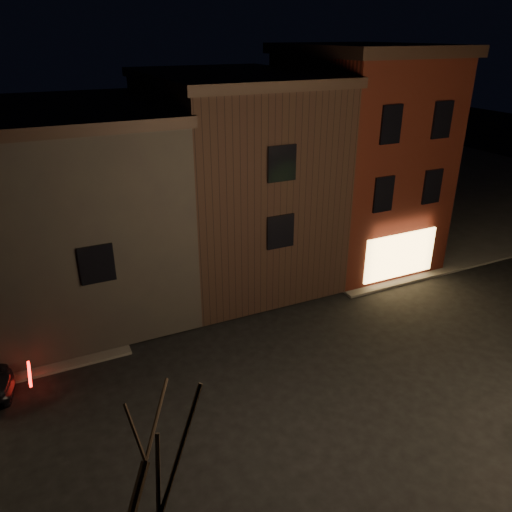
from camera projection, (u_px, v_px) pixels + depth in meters
The scene contains 5 objects.
ground at pixel (315, 396), 16.67m from camera, with size 120.00×120.00×0.00m, color black.
sidewalk_far_right at pixel (395, 179), 40.95m from camera, with size 30.00×30.00×0.12m, color #2D2B28.
corner_building at pixel (357, 155), 25.39m from camera, with size 6.50×8.50×10.50m.
row_building_a at pixel (231, 175), 23.92m from camera, with size 7.30×10.30×9.40m.
row_building_b at pixel (75, 206), 21.28m from camera, with size 7.80×10.30×8.40m.
Camera 1 is at (-7.50, -11.14, 11.11)m, focal length 35.00 mm.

